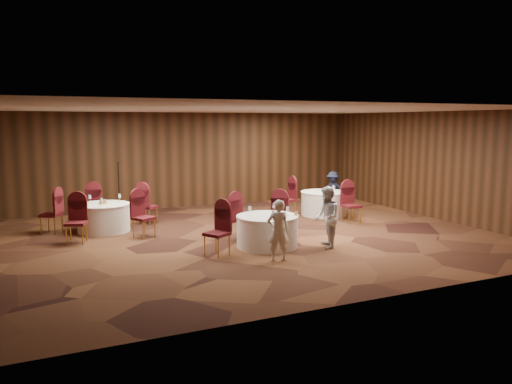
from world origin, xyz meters
name	(u,v)px	position (x,y,z in m)	size (l,w,h in m)	color
ground	(252,236)	(0.00, 0.00, 0.00)	(12.00, 12.00, 0.00)	black
room_shell	(252,159)	(0.00, 0.00, 1.96)	(12.00, 12.00, 12.00)	silver
table_main	(267,231)	(-0.12, -1.15, 0.38)	(1.44, 1.44, 0.74)	white
table_left	(104,217)	(-3.37, 2.14, 0.38)	(1.38, 1.38, 0.74)	white
table_right	(324,203)	(3.20, 1.71, 0.38)	(1.43, 1.43, 0.74)	white
chairs_main	(244,222)	(-0.45, -0.56, 0.50)	(2.92, 2.01, 1.00)	#420D0D
chairs_left	(104,213)	(-3.37, 2.12, 0.50)	(3.27, 3.02, 1.00)	#420D0D
chairs_right	(318,202)	(2.72, 1.28, 0.50)	(1.75, 2.28, 1.00)	#420D0D
tabletop_main	(278,211)	(0.11, -1.22, 0.84)	(1.10, 1.06, 0.22)	silver
tabletop_left	(103,201)	(-3.36, 2.15, 0.82)	(0.83, 0.77, 0.22)	silver
tabletop_right	(334,187)	(3.38, 1.45, 0.90)	(0.08, 0.08, 0.22)	silver
mic_stand	(119,202)	(-2.70, 3.68, 0.51)	(0.24, 0.24, 1.71)	black
woman_a	(278,230)	(-0.42, -2.29, 0.65)	(0.48, 0.31, 1.30)	silver
woman_b	(327,217)	(1.08, -1.79, 0.72)	(0.70, 0.54, 1.43)	#BBBBC0
man_c	(333,190)	(4.12, 2.61, 0.62)	(0.80, 0.46, 1.24)	#151B30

